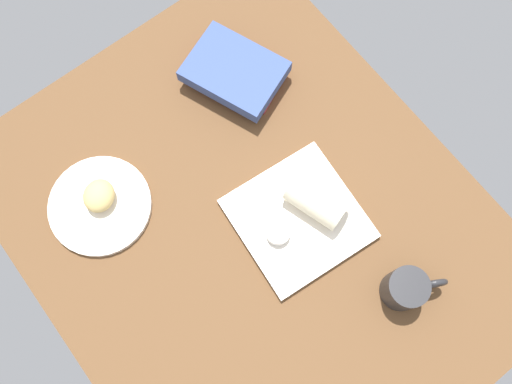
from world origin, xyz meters
TOP-DOWN VIEW (x-y plane):
  - dining_table at (0.00, 0.00)cm, footprint 110.00×90.00cm
  - round_plate at (-23.33, -23.55)cm, footprint 22.20×22.20cm
  - scone_pastry at (-24.13, -22.34)cm, footprint 9.77×9.85cm
  - square_plate at (5.11, 8.37)cm, footprint 27.38×27.38cm
  - sauce_cup at (5.23, 2.71)cm, footprint 4.98×4.98cm
  - breakfast_wrap at (5.01, 12.90)cm, footprint 13.99×10.39cm
  - book_stack at (-29.95, 18.16)cm, footprint 25.59×22.28cm
  - coffee_mug at (30.00, 15.74)cm, footprint 8.88×12.15cm

SIDE VIEW (x-z plane):
  - dining_table at x=0.00cm, z-range 0.00..4.00cm
  - round_plate at x=-23.33cm, z-range 4.00..5.40cm
  - square_plate at x=5.11cm, z-range 4.00..5.60cm
  - sauce_cup at x=5.23cm, z-range 5.69..7.97cm
  - book_stack at x=-29.95cm, z-range 4.16..10.33cm
  - scone_pastry at x=-24.13cm, z-range 5.40..9.97cm
  - coffee_mug at x=30.00cm, z-range 4.10..12.92cm
  - breakfast_wrap at x=5.01cm, z-range 5.60..12.50cm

